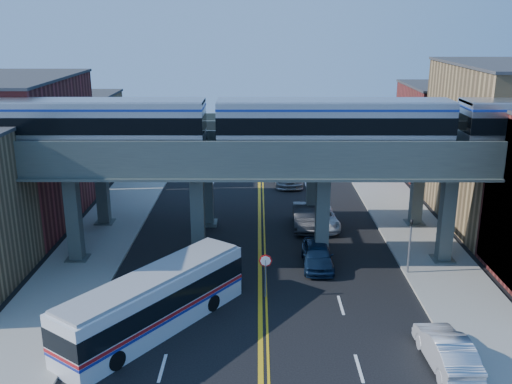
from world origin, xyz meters
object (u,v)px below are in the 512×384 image
transit_bus (155,302)px  car_lane_a (317,254)px  transit_train (334,124)px  traffic_signal (410,240)px  car_parked_curb (447,350)px  stop_sign (266,269)px  car_lane_b (305,216)px  car_lane_d (287,174)px  car_lane_c (321,218)px

transit_bus → car_lane_a: 11.96m
transit_train → traffic_signal: transit_train is taller
transit_train → car_lane_a: 8.42m
transit_train → car_parked_curb: (4.00, -11.74, -8.35)m
stop_sign → car_lane_a: (3.39, 4.26, -0.95)m
car_lane_a → car_lane_b: 7.22m
car_lane_d → transit_train: bearing=-87.9°
transit_bus → car_lane_d: bearing=19.4°
stop_sign → transit_bus: bearing=-148.3°
traffic_signal → transit_train: bearing=157.0°
transit_bus → car_lane_d: 28.41m
transit_bus → car_lane_b: bearing=5.3°
car_lane_c → car_parked_curb: car_parked_curb is taller
transit_train → traffic_signal: size_ratio=10.81×
car_lane_c → traffic_signal: bearing=-65.9°
car_lane_a → car_parked_curb: 12.00m
stop_sign → traffic_signal: traffic_signal is taller
transit_bus → stop_sign: bearing=-22.4°
transit_train → car_parked_curb: 14.95m
stop_sign → car_lane_c: bearing=69.1°
transit_train → car_lane_c: (0.21, 6.53, -8.44)m
transit_train → car_lane_b: 10.58m
car_lane_a → stop_sign: bearing=-127.6°
car_lane_a → car_lane_d: bearing=93.9°
transit_bus → car_lane_b: (8.86, 14.99, -0.64)m
transit_train → car_lane_c: 10.68m
stop_sign → car_lane_b: (3.18, 11.48, -0.91)m
car_lane_a → car_lane_c: (1.02, 7.27, -0.10)m
traffic_signal → car_parked_curb: bearing=-94.1°
transit_train → traffic_signal: (4.70, -2.00, -6.85)m
traffic_signal → car_lane_a: (-5.51, 1.26, -1.50)m
car_lane_a → car_lane_b: bearing=92.6°
transit_bus → car_parked_curb: size_ratio=2.18×
traffic_signal → car_parked_curb: (-0.70, -9.74, -1.50)m
traffic_signal → car_lane_c: bearing=117.8°
transit_train → car_lane_b: size_ratio=8.61×
car_lane_b → car_lane_c: 1.24m
stop_sign → car_parked_curb: (8.20, -6.74, -0.96)m
car_lane_d → car_parked_curb: car_lane_d is taller
traffic_signal → car_lane_b: bearing=124.0°
transit_train → stop_sign: transit_train is taller
car_lane_c → car_lane_d: size_ratio=0.80×
traffic_signal → car_lane_d: (-6.51, 20.72, -1.37)m
car_parked_curb → car_lane_c: bearing=-81.3°
car_lane_d → car_lane_a: bearing=-90.5°
car_lane_a → car_lane_c: size_ratio=0.93×
car_lane_b → car_parked_curb: car_lane_b is taller
stop_sign → car_lane_d: (2.39, 23.72, -0.83)m
traffic_signal → car_lane_d: traffic_signal is taller
car_lane_b → car_lane_d: bearing=95.2°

